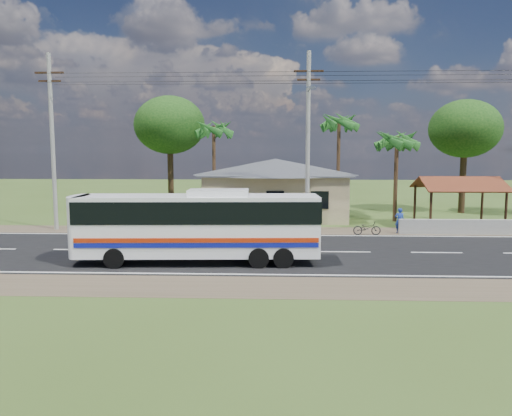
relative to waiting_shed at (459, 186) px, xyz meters
The scene contains 14 objects.
ground 15.77m from the waiting_shed, 146.82° to the right, with size 120.00×120.00×0.00m, color #354C1B.
road 15.77m from the waiting_shed, 146.82° to the right, with size 120.00×16.00×0.03m.
house 12.82m from the waiting_shed, 159.46° to the left, with size 12.40×10.00×5.00m.
waiting_shed is the anchor object (origin of this frame).
concrete_barrier 3.82m from the waiting_shed, 109.03° to the right, with size 7.00×0.30×0.90m, color #9E9E99.
utility_poles 10.96m from the waiting_shed, 168.97° to the right, with size 32.80×2.22×11.00m.
palm_near 5.23m from the waiting_shed, 144.46° to the left, with size 2.80×2.80×6.70m.
palm_mid 10.85m from the waiting_shed, 135.00° to the left, with size 2.80×2.80×8.20m.
palm_far 19.00m from the waiting_shed, 156.19° to the left, with size 2.80×2.80×7.70m.
tree_behind_house 23.46m from the waiting_shed, 155.66° to the left, with size 6.00×6.00×9.61m.
tree_behind_shed 8.99m from the waiting_shed, 68.20° to the left, with size 5.60×5.60×9.02m.
coach_bus 19.00m from the waiting_shed, 144.11° to the right, with size 10.79×2.80×3.32m.
motorcycle 7.69m from the waiting_shed, 152.54° to the right, with size 0.57×1.62×0.85m, color black.
person 5.47m from the waiting_shed, 149.52° to the right, with size 0.57×0.37×1.55m, color #1B3596.
Camera 1 is at (1.05, -24.53, 5.08)m, focal length 35.00 mm.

